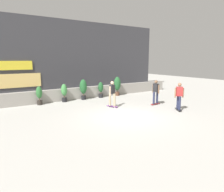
% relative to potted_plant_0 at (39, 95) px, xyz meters
% --- Properties ---
extents(ground_plane, '(48.00, 48.00, 0.00)m').
position_rel_potted_plant_0_xyz_m(ground_plane, '(3.27, -5.55, -0.70)').
color(ground_plane, '#B2AFA8').
extents(planter_wall, '(18.00, 0.40, 0.90)m').
position_rel_potted_plant_0_xyz_m(planter_wall, '(3.27, 0.45, -0.25)').
color(planter_wall, gray).
rests_on(planter_wall, ground).
extents(building_backdrop, '(20.00, 2.08, 6.50)m').
position_rel_potted_plant_0_xyz_m(building_backdrop, '(3.26, 4.45, 2.55)').
color(building_backdrop, '#38383D').
rests_on(building_backdrop, ground).
extents(potted_plant_0, '(0.40, 0.40, 1.27)m').
position_rel_potted_plant_0_xyz_m(potted_plant_0, '(0.00, 0.00, 0.00)').
color(potted_plant_0, '#2D2823').
rests_on(potted_plant_0, ground).
extents(potted_plant_1, '(0.42, 0.42, 1.31)m').
position_rel_potted_plant_0_xyz_m(potted_plant_1, '(1.76, -0.00, 0.03)').
color(potted_plant_1, black).
rests_on(potted_plant_1, ground).
extents(potted_plant_2, '(0.55, 0.55, 1.57)m').
position_rel_potted_plant_0_xyz_m(potted_plant_2, '(3.29, -0.00, 0.22)').
color(potted_plant_2, black).
rests_on(potted_plant_2, ground).
extents(potted_plant_3, '(0.40, 0.40, 1.26)m').
position_rel_potted_plant_0_xyz_m(potted_plant_3, '(4.83, -0.00, -0.01)').
color(potted_plant_3, black).
rests_on(potted_plant_3, ground).
extents(potted_plant_4, '(0.57, 0.57, 1.61)m').
position_rel_potted_plant_0_xyz_m(potted_plant_4, '(6.46, -0.00, 0.25)').
color(potted_plant_4, brown).
rests_on(potted_plant_4, ground).
extents(skater_far_left, '(0.53, 0.82, 1.70)m').
position_rel_potted_plant_0_xyz_m(skater_far_left, '(3.76, -3.33, 0.24)').
color(skater_far_left, '#72338C').
rests_on(skater_far_left, ground).
extents(skater_by_wall_left, '(0.61, 0.78, 1.70)m').
position_rel_potted_plant_0_xyz_m(skater_by_wall_left, '(6.67, -6.24, 0.24)').
color(skater_by_wall_left, black).
rests_on(skater_by_wall_left, ground).
extents(skater_by_wall_right, '(0.82, 0.56, 1.70)m').
position_rel_potted_plant_0_xyz_m(skater_by_wall_right, '(6.64, -4.34, 0.24)').
color(skater_by_wall_right, maroon).
rests_on(skater_by_wall_right, ground).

